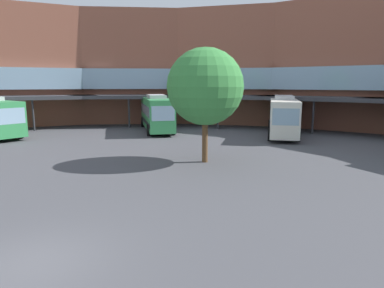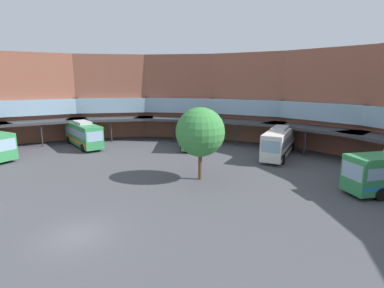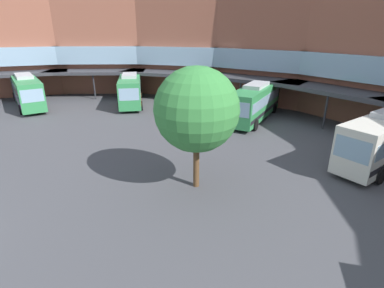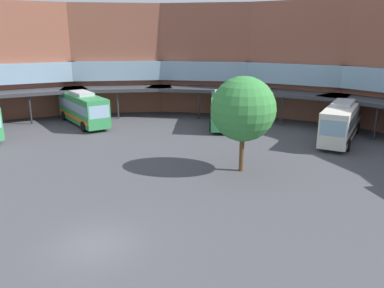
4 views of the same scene
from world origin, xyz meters
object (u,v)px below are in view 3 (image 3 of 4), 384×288
Objects in this scene: bus_1 at (130,89)px; bus_3 at (255,102)px; plaza_tree at (197,110)px; bus_4 at (27,90)px.

bus_1 is 0.98× the size of bus_3.
bus_3 is 1.45× the size of plaza_tree.
bus_3 is 0.86× the size of bus_4.
bus_3 is 27.49m from bus_4.
bus_1 is at bearing -87.27° from bus_3.
plaza_tree is (8.03, -13.24, 2.83)m from bus_3.
plaza_tree reaches higher than bus_3.
bus_3 reaches higher than bus_1.
bus_3 is (13.82, 7.77, 0.01)m from bus_1.
bus_4 is 28.91m from plaza_tree.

